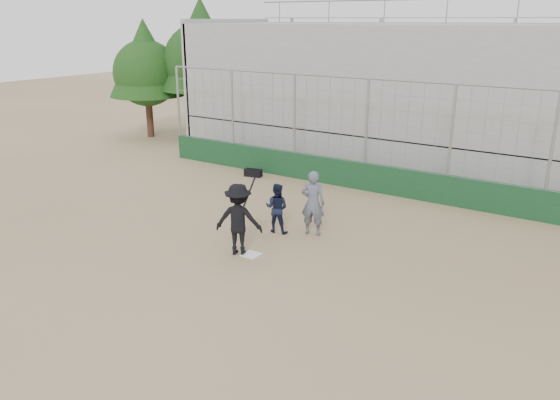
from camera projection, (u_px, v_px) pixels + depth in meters
The scene contains 10 objects.
ground at pixel (251, 255), 14.47m from camera, with size 90.00×90.00×0.00m, color brown.
home_plate at pixel (251, 255), 14.46m from camera, with size 0.44×0.44×0.02m, color white.
backstop at pixel (365, 164), 19.72m from camera, with size 18.10×0.25×4.04m.
bleachers at pixel (417, 94), 23.03m from camera, with size 20.25×6.70×6.98m.
tree_left at pixel (202, 51), 27.53m from camera, with size 4.48×4.48×7.00m.
tree_right at pixel (146, 64), 27.83m from camera, with size 3.84×3.84×6.00m.
batter_at_plate at pixel (239, 219), 14.28m from camera, with size 1.43×1.16×2.06m.
catcher_crouched at pixel (277, 216), 15.86m from camera, with size 0.80×0.66×1.03m.
umpire at pixel (313, 206), 15.61m from camera, with size 0.70×0.46×1.72m, color #515767.
equipment_bag at pixel (253, 173), 21.63m from camera, with size 0.73×0.42×0.34m.
Camera 1 is at (7.90, -10.68, 5.96)m, focal length 35.00 mm.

